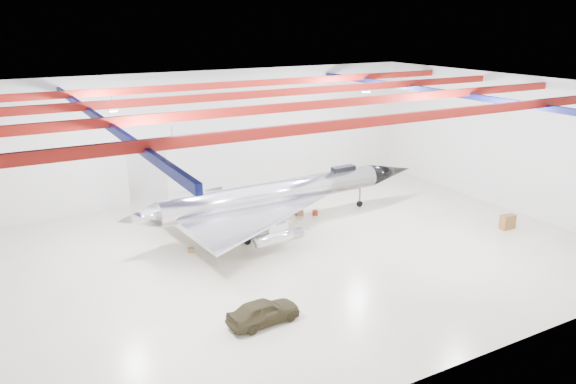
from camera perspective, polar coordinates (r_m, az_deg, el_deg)
floor at (r=38.44m, az=0.73°, el=-6.06°), size 40.00×40.00×0.00m
wall_back at (r=49.82m, az=-7.95°, el=5.83°), size 40.00×0.00×40.00m
wall_right at (r=49.49m, az=21.31°, el=4.74°), size 0.00×30.00×30.00m
ceiling at (r=35.56m, az=0.80°, el=10.45°), size 40.00×40.00×0.00m
ceiling_structure at (r=35.65m, az=0.80°, el=9.37°), size 39.50×29.50×1.08m
jet_aircraft at (r=42.44m, az=-1.38°, el=-0.46°), size 25.85×15.44×7.05m
jeep at (r=29.72m, az=-2.52°, el=-12.03°), size 4.02×1.86×1.33m
desk at (r=45.41m, az=21.40°, el=-2.84°), size 1.20×0.62×1.09m
crate_ply at (r=38.80m, az=-9.83°, el=-5.84°), size 0.53×0.48×0.31m
toolbox_red at (r=45.27m, az=-3.63°, el=-2.24°), size 0.45×0.39×0.28m
engine_drum at (r=40.51m, az=-3.95°, el=-4.55°), size 0.47×0.47×0.39m
parts_bin at (r=45.27m, az=1.15°, el=-2.12°), size 0.71×0.63×0.42m
tool_chest at (r=45.35m, az=2.77°, el=-2.10°), size 0.57×0.57×0.42m
oil_barrel at (r=42.93m, az=-1.37°, el=-3.22°), size 0.70×0.63×0.40m
spares_box at (r=47.87m, az=-1.10°, el=-1.06°), size 0.44×0.44×0.37m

